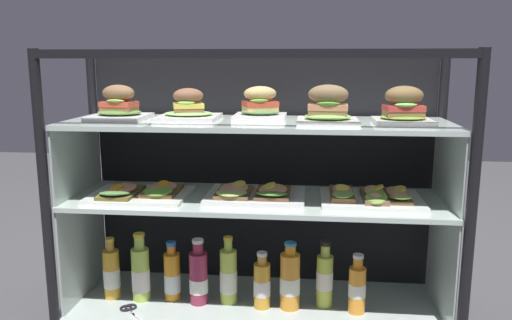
{
  "coord_description": "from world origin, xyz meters",
  "views": [
    {
      "loc": [
        0.18,
        -1.73,
        0.89
      ],
      "look_at": [
        0.0,
        0.0,
        0.56
      ],
      "focal_mm": 35.93,
      "sensor_mm": 36.0,
      "label": 1
    }
  ],
  "objects_px": {
    "juice_bottle_front_second": "(112,274)",
    "juice_bottle_front_middle": "(199,278)",
    "open_sandwich_tray_left_of_center": "(140,192)",
    "juice_bottle_front_right_end": "(141,274)",
    "juice_bottle_tucked_behind": "(172,277)",
    "juice_bottle_near_post": "(262,284)",
    "plated_roll_sandwich_near_right_corner": "(403,110)",
    "juice_bottle_front_left_end": "(325,278)",
    "plated_roll_sandwich_center": "(189,109)",
    "plated_roll_sandwich_right_of_center": "(119,108)",
    "open_sandwich_tray_near_left_corner": "(371,196)",
    "plated_roll_sandwich_near_left_corner": "(260,107)",
    "plated_roll_sandwich_far_right": "(328,110)",
    "juice_bottle_back_right": "(290,280)",
    "open_sandwich_tray_far_left": "(254,193)",
    "kitchen_scissors": "(130,310)",
    "juice_bottle_back_center": "(357,288)",
    "juice_bottle_back_left": "(228,276)"
  },
  "relations": [
    {
      "from": "juice_bottle_front_second",
      "to": "juice_bottle_front_middle",
      "type": "distance_m",
      "value": 0.33
    },
    {
      "from": "open_sandwich_tray_left_of_center",
      "to": "juice_bottle_front_right_end",
      "type": "bearing_deg",
      "value": 142.83
    },
    {
      "from": "juice_bottle_tucked_behind",
      "to": "juice_bottle_near_post",
      "type": "relative_size",
      "value": 1.07
    },
    {
      "from": "plated_roll_sandwich_near_right_corner",
      "to": "juice_bottle_front_left_end",
      "type": "bearing_deg",
      "value": 173.11
    },
    {
      "from": "plated_roll_sandwich_center",
      "to": "juice_bottle_tucked_behind",
      "type": "relative_size",
      "value": 0.94
    },
    {
      "from": "plated_roll_sandwich_right_of_center",
      "to": "juice_bottle_front_second",
      "type": "distance_m",
      "value": 0.61
    },
    {
      "from": "open_sandwich_tray_near_left_corner",
      "to": "juice_bottle_front_right_end",
      "type": "relative_size",
      "value": 1.34
    },
    {
      "from": "juice_bottle_front_left_end",
      "to": "plated_roll_sandwich_near_left_corner",
      "type": "bearing_deg",
      "value": 166.37
    },
    {
      "from": "plated_roll_sandwich_far_right",
      "to": "juice_bottle_back_right",
      "type": "bearing_deg",
      "value": 179.24
    },
    {
      "from": "juice_bottle_near_post",
      "to": "open_sandwich_tray_far_left",
      "type": "bearing_deg",
      "value": 137.18
    },
    {
      "from": "juice_bottle_back_right",
      "to": "kitchen_scissors",
      "type": "bearing_deg",
      "value": -171.66
    },
    {
      "from": "juice_bottle_tucked_behind",
      "to": "juice_bottle_back_center",
      "type": "xyz_separation_m",
      "value": [
        0.67,
        -0.03,
        0.0
      ]
    },
    {
      "from": "juice_bottle_back_left",
      "to": "juice_bottle_tucked_behind",
      "type": "bearing_deg",
      "value": 178.88
    },
    {
      "from": "plated_roll_sandwich_right_of_center",
      "to": "juice_bottle_back_right",
      "type": "xyz_separation_m",
      "value": [
        0.6,
        -0.03,
        -0.6
      ]
    },
    {
      "from": "juice_bottle_front_second",
      "to": "juice_bottle_back_center",
      "type": "distance_m",
      "value": 0.89
    },
    {
      "from": "plated_roll_sandwich_far_right",
      "to": "juice_bottle_front_left_end",
      "type": "relative_size",
      "value": 0.82
    },
    {
      "from": "open_sandwich_tray_far_left",
      "to": "juice_bottle_back_right",
      "type": "relative_size",
      "value": 1.39
    },
    {
      "from": "plated_roll_sandwich_far_right",
      "to": "juice_bottle_front_right_end",
      "type": "distance_m",
      "value": 0.9
    },
    {
      "from": "open_sandwich_tray_left_of_center",
      "to": "kitchen_scissors",
      "type": "bearing_deg",
      "value": -109.51
    },
    {
      "from": "juice_bottle_back_right",
      "to": "kitchen_scissors",
      "type": "height_order",
      "value": "juice_bottle_back_right"
    },
    {
      "from": "juice_bottle_back_left",
      "to": "juice_bottle_front_left_end",
      "type": "bearing_deg",
      "value": 1.39
    },
    {
      "from": "plated_roll_sandwich_right_of_center",
      "to": "open_sandwich_tray_far_left",
      "type": "relative_size",
      "value": 0.57
    },
    {
      "from": "open_sandwich_tray_near_left_corner",
      "to": "juice_bottle_near_post",
      "type": "bearing_deg",
      "value": -175.67
    },
    {
      "from": "open_sandwich_tray_near_left_corner",
      "to": "kitchen_scissors",
      "type": "bearing_deg",
      "value": -172.76
    },
    {
      "from": "plated_roll_sandwich_right_of_center",
      "to": "juice_bottle_tucked_behind",
      "type": "xyz_separation_m",
      "value": [
        0.17,
        -0.0,
        -0.62
      ]
    },
    {
      "from": "plated_roll_sandwich_near_right_corner",
      "to": "juice_bottle_front_middle",
      "type": "relative_size",
      "value": 0.76
    },
    {
      "from": "plated_roll_sandwich_right_of_center",
      "to": "juice_bottle_front_middle",
      "type": "xyz_separation_m",
      "value": [
        0.27,
        -0.03,
        -0.61
      ]
    },
    {
      "from": "juice_bottle_near_post",
      "to": "juice_bottle_back_right",
      "type": "bearing_deg",
      "value": 2.6
    },
    {
      "from": "juice_bottle_front_right_end",
      "to": "juice_bottle_back_center",
      "type": "relative_size",
      "value": 1.2
    },
    {
      "from": "plated_roll_sandwich_right_of_center",
      "to": "plated_roll_sandwich_center",
      "type": "distance_m",
      "value": 0.24
    },
    {
      "from": "juice_bottle_near_post",
      "to": "juice_bottle_front_left_end",
      "type": "bearing_deg",
      "value": 8.96
    },
    {
      "from": "plated_roll_sandwich_right_of_center",
      "to": "open_sandwich_tray_far_left",
      "type": "xyz_separation_m",
      "value": [
        0.47,
        -0.01,
        -0.29
      ]
    },
    {
      "from": "plated_roll_sandwich_right_of_center",
      "to": "juice_bottle_near_post",
      "type": "height_order",
      "value": "plated_roll_sandwich_right_of_center"
    },
    {
      "from": "open_sandwich_tray_near_left_corner",
      "to": "juice_bottle_back_center",
      "type": "bearing_deg",
      "value": -140.07
    },
    {
      "from": "plated_roll_sandwich_far_right",
      "to": "open_sandwich_tray_left_of_center",
      "type": "relative_size",
      "value": 0.59
    },
    {
      "from": "plated_roll_sandwich_far_right",
      "to": "juice_bottle_back_center",
      "type": "height_order",
      "value": "plated_roll_sandwich_far_right"
    },
    {
      "from": "plated_roll_sandwich_near_left_corner",
      "to": "juice_bottle_front_second",
      "type": "relative_size",
      "value": 0.78
    },
    {
      "from": "juice_bottle_near_post",
      "to": "juice_bottle_back_center",
      "type": "bearing_deg",
      "value": -0.51
    },
    {
      "from": "juice_bottle_front_right_end",
      "to": "juice_bottle_near_post",
      "type": "distance_m",
      "value": 0.45
    },
    {
      "from": "juice_bottle_front_left_end",
      "to": "kitchen_scissors",
      "type": "distance_m",
      "value": 0.7
    },
    {
      "from": "juice_bottle_tucked_behind",
      "to": "juice_bottle_back_right",
      "type": "bearing_deg",
      "value": -3.45
    },
    {
      "from": "plated_roll_sandwich_near_right_corner",
      "to": "open_sandwich_tray_far_left",
      "type": "bearing_deg",
      "value": 177.47
    },
    {
      "from": "plated_roll_sandwich_right_of_center",
      "to": "juice_bottle_front_left_end",
      "type": "bearing_deg",
      "value": 0.0
    },
    {
      "from": "juice_bottle_front_second",
      "to": "juice_bottle_near_post",
      "type": "xyz_separation_m",
      "value": [
        0.56,
        -0.02,
        -0.01
      ]
    },
    {
      "from": "open_sandwich_tray_near_left_corner",
      "to": "juice_bottle_near_post",
      "type": "height_order",
      "value": "open_sandwich_tray_near_left_corner"
    },
    {
      "from": "plated_roll_sandwich_far_right",
      "to": "juice_bottle_near_post",
      "type": "relative_size",
      "value": 0.97
    },
    {
      "from": "plated_roll_sandwich_near_right_corner",
      "to": "juice_bottle_front_right_end",
      "type": "relative_size",
      "value": 0.72
    },
    {
      "from": "plated_roll_sandwich_center",
      "to": "juice_bottle_tucked_behind",
      "type": "xyz_separation_m",
      "value": [
        -0.07,
        -0.04,
        -0.61
      ]
    },
    {
      "from": "juice_bottle_back_right",
      "to": "plated_roll_sandwich_center",
      "type": "bearing_deg",
      "value": 169.63
    },
    {
      "from": "juice_bottle_front_right_end",
      "to": "juice_bottle_front_second",
      "type": "bearing_deg",
      "value": 177.31
    }
  ]
}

